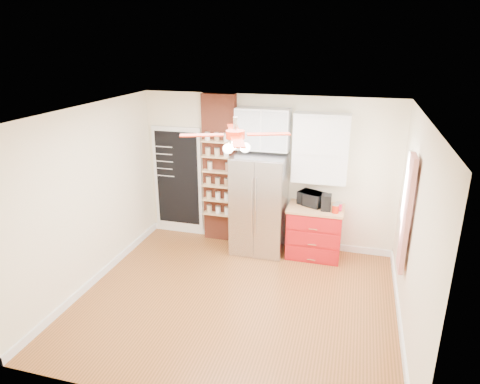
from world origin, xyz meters
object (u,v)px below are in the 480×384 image
(red_cabinet, at_px, (314,232))
(pantry_jar_oats, at_px, (210,166))
(coffee_maker, at_px, (326,202))
(canister_left, at_px, (335,209))
(ceiling_fan, at_px, (235,135))
(toaster_oven, at_px, (311,199))
(fridge, at_px, (259,204))

(red_cabinet, distance_m, pantry_jar_oats, 2.16)
(coffee_maker, xyz_separation_m, canister_left, (0.16, -0.08, -0.07))
(ceiling_fan, relative_size, canister_left, 10.59)
(red_cabinet, distance_m, ceiling_fan, 2.75)
(toaster_oven, distance_m, canister_left, 0.49)
(fridge, relative_size, coffee_maker, 6.51)
(pantry_jar_oats, bearing_deg, ceiling_fan, -61.08)
(coffee_maker, height_order, pantry_jar_oats, pantry_jar_oats)
(ceiling_fan, distance_m, coffee_maker, 2.38)
(fridge, bearing_deg, toaster_oven, 9.19)
(fridge, bearing_deg, coffee_maker, -1.33)
(red_cabinet, height_order, toaster_oven, toaster_oven)
(canister_left, xyz_separation_m, pantry_jar_oats, (-2.24, 0.28, 0.48))
(coffee_maker, bearing_deg, pantry_jar_oats, 173.08)
(canister_left, relative_size, pantry_jar_oats, 0.93)
(coffee_maker, height_order, canister_left, coffee_maker)
(coffee_maker, bearing_deg, ceiling_fan, -125.59)
(canister_left, bearing_deg, red_cabinet, 154.05)
(red_cabinet, distance_m, toaster_oven, 0.58)
(ceiling_fan, relative_size, pantry_jar_oats, 9.81)
(fridge, height_order, canister_left, fridge)
(fridge, distance_m, pantry_jar_oats, 1.12)
(fridge, relative_size, toaster_oven, 4.16)
(fridge, xyz_separation_m, pantry_jar_oats, (-0.95, 0.17, 0.57))
(red_cabinet, bearing_deg, ceiling_fan, -118.71)
(red_cabinet, height_order, coffee_maker, coffee_maker)
(red_cabinet, bearing_deg, pantry_jar_oats, 176.31)
(red_cabinet, bearing_deg, coffee_maker, -24.47)
(red_cabinet, height_order, ceiling_fan, ceiling_fan)
(ceiling_fan, distance_m, toaster_oven, 2.41)
(fridge, xyz_separation_m, red_cabinet, (0.97, 0.05, -0.42))
(canister_left, bearing_deg, ceiling_fan, -129.27)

